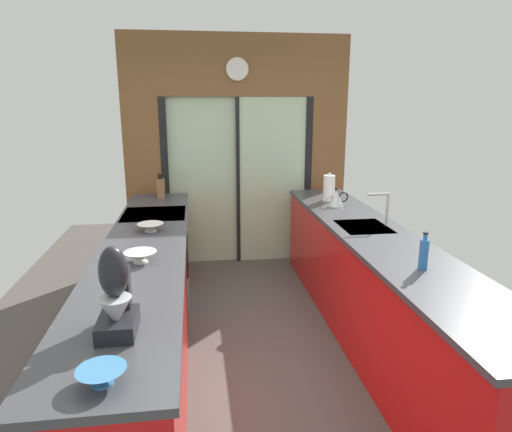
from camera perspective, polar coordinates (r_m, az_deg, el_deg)
ground_plane at (r=4.11m, az=0.38°, el=-14.19°), size 5.04×7.60×0.02m
back_wall_unit at (r=5.41m, az=-2.36°, el=9.80°), size 2.64×0.12×2.70m
left_counter_run at (r=3.46m, az=-13.83°, el=-11.54°), size 0.62×3.80×0.92m
right_counter_run at (r=3.87m, az=14.68°, el=-8.78°), size 0.62×3.80×0.92m
sink_faucet at (r=3.95m, az=15.91°, el=1.46°), size 0.19×0.02×0.29m
oven_range at (r=4.49m, az=-12.42°, el=-5.45°), size 0.60×0.60×0.92m
mixing_bowl_near at (r=1.88m, az=-18.95°, el=-18.57°), size 0.19×0.19×0.06m
mixing_bowl_mid at (r=3.07m, az=-14.41°, el=-4.99°), size 0.21×0.21×0.07m
mixing_bowl_far at (r=3.77m, az=-13.22°, el=-1.36°), size 0.21×0.21×0.06m
knife_block at (r=5.07m, az=-11.94°, el=3.50°), size 0.08×0.14×0.27m
stand_mixer at (r=2.17m, az=-17.28°, el=-10.08°), size 0.17×0.27×0.42m
kettle at (r=4.62m, az=10.11°, el=2.27°), size 0.24×0.16×0.19m
soap_bottle at (r=3.02m, az=20.46°, el=-4.48°), size 0.06×0.06×0.24m
paper_towel_roll at (r=4.84m, az=9.22°, el=3.50°), size 0.14×0.14×0.30m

